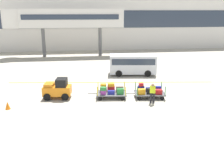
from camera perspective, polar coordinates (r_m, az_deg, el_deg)
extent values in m
plane|color=#A8A08E|center=(17.27, 1.74, -7.81)|extent=(120.00, 120.00, 0.00)
cube|color=yellow|center=(22.91, -0.32, -1.99)|extent=(19.24, 2.24, 0.01)
cube|color=silver|center=(41.86, -3.62, 12.21)|extent=(56.92, 2.40, 9.37)
cube|color=#2D3847|center=(40.59, -3.52, 12.78)|extent=(54.07, 0.12, 2.80)
cube|color=silver|center=(35.80, -9.60, 12.86)|extent=(14.85, 2.20, 2.60)
cylinder|color=silver|center=(37.03, -22.39, 12.04)|extent=(3.00, 3.00, 2.60)
cube|color=#2D3847|center=(34.65, -9.70, 13.13)|extent=(13.37, 0.08, 0.70)
cylinder|color=#59595B|center=(36.48, -15.84, 7.18)|extent=(0.50, 0.50, 4.19)
cylinder|color=#59595B|center=(36.12, -2.83, 7.66)|extent=(0.50, 0.50, 4.19)
cube|color=orange|center=(19.22, -12.80, -3.78)|extent=(2.20, 1.31, 0.70)
cube|color=black|center=(18.96, -11.83, -1.93)|extent=(0.90, 1.07, 0.60)
cube|color=orange|center=(19.21, -14.57, -2.43)|extent=(0.79, 1.00, 0.24)
cylinder|color=black|center=(19.97, -14.37, -4.23)|extent=(0.58, 0.24, 0.56)
cylinder|color=black|center=(19.01, -15.08, -5.26)|extent=(0.58, 0.24, 0.56)
cylinder|color=black|center=(19.69, -10.49, -4.27)|extent=(0.58, 0.24, 0.56)
cylinder|color=black|center=(18.73, -11.01, -5.32)|extent=(0.58, 0.24, 0.56)
cube|color=#4C4C4F|center=(18.90, -0.16, -4.58)|extent=(2.43, 1.63, 0.08)
cylinder|color=gold|center=(19.40, -3.31, -2.87)|extent=(0.06, 0.06, 0.70)
cylinder|color=gold|center=(18.18, -3.47, -4.11)|extent=(0.06, 0.06, 0.70)
cylinder|color=gold|center=(19.43, 2.94, -2.84)|extent=(0.06, 0.06, 0.70)
cylinder|color=gold|center=(18.21, 3.21, -4.08)|extent=(0.06, 0.06, 0.70)
cylinder|color=black|center=(19.54, -2.72, -4.56)|extent=(0.33, 0.13, 0.32)
cylinder|color=black|center=(18.42, -2.83, -5.80)|extent=(0.33, 0.13, 0.32)
cylinder|color=black|center=(19.56, 2.36, -4.53)|extent=(0.33, 0.13, 0.32)
cylinder|color=black|center=(18.44, 2.56, -5.77)|extent=(0.33, 0.13, 0.32)
cylinder|color=#333333|center=(18.95, -4.71, -4.65)|extent=(0.70, 0.12, 0.05)
cube|color=#726651|center=(19.12, -2.06, -3.71)|extent=(0.54, 0.32, 0.33)
cube|color=#8C338C|center=(18.53, -2.05, -4.33)|extent=(0.44, 0.32, 0.33)
cube|color=red|center=(19.12, -0.21, -3.53)|extent=(0.62, 0.38, 0.43)
cube|color=navy|center=(18.55, -0.19, -4.36)|extent=(0.57, 0.34, 0.29)
cube|color=#726651|center=(19.09, 1.83, -3.56)|extent=(0.59, 0.31, 0.44)
cube|color=#236B2D|center=(18.55, 1.96, -4.14)|extent=(0.54, 0.31, 0.43)
cube|color=orange|center=(19.02, -2.07, -2.80)|extent=(0.48, 0.36, 0.31)
cube|color=#236B2D|center=(18.44, -2.06, -3.50)|extent=(0.51, 0.46, 0.25)
cube|color=orange|center=(19.02, -0.21, -2.57)|extent=(0.50, 0.37, 0.24)
cube|color=#4C4C4F|center=(19.18, 8.87, -4.48)|extent=(2.43, 1.63, 0.08)
cylinder|color=#237033|center=(19.51, 5.54, -2.82)|extent=(0.06, 0.06, 0.70)
cylinder|color=#237033|center=(18.30, 5.98, -4.05)|extent=(0.06, 0.06, 0.70)
cylinder|color=#237033|center=(19.86, 11.62, -2.74)|extent=(0.06, 0.06, 0.70)
cylinder|color=#237033|center=(18.67, 12.46, -3.94)|extent=(0.06, 0.06, 0.70)
cylinder|color=black|center=(19.67, 6.08, -4.49)|extent=(0.33, 0.13, 0.32)
cylinder|color=black|center=(18.56, 6.52, -5.71)|extent=(0.33, 0.13, 0.32)
cylinder|color=black|center=(19.96, 11.01, -4.41)|extent=(0.33, 0.13, 0.32)
cylinder|color=black|center=(18.86, 11.74, -5.60)|extent=(0.33, 0.13, 0.32)
cylinder|color=#333333|center=(18.99, 4.39, -4.60)|extent=(0.70, 0.12, 0.05)
cube|color=navy|center=(19.30, 6.86, -3.45)|extent=(0.52, 0.30, 0.45)
cube|color=orange|center=(18.68, 6.99, -4.14)|extent=(0.55, 0.35, 0.41)
cube|color=navy|center=(19.45, 8.83, -3.62)|extent=(0.59, 0.37, 0.29)
cube|color=black|center=(18.84, 9.09, -4.02)|extent=(0.65, 0.42, 0.43)
cube|color=navy|center=(19.53, 10.68, -3.45)|extent=(0.60, 0.39, 0.40)
cube|color=red|center=(18.93, 10.96, -4.14)|extent=(0.57, 0.42, 0.36)
cube|color=red|center=(19.20, 6.89, -2.49)|extent=(0.33, 0.30, 0.23)
cylinder|color=black|center=(18.10, 9.16, -5.53)|extent=(0.16, 0.16, 0.82)
cylinder|color=black|center=(18.10, 9.80, -5.55)|extent=(0.16, 0.16, 0.82)
cube|color=#D1E51E|center=(17.78, 9.58, -3.61)|extent=(0.50, 0.51, 0.61)
sphere|color=#8C6647|center=(17.55, 9.63, -2.60)|extent=(0.22, 0.22, 0.22)
cube|color=silver|center=(25.56, 4.91, 2.40)|extent=(4.99, 2.46, 1.90)
cube|color=#2D3847|center=(25.48, 4.93, 3.28)|extent=(4.62, 2.45, 0.64)
cylinder|color=black|center=(24.82, 1.61, 0.15)|extent=(0.70, 0.32, 0.68)
cylinder|color=black|center=(25.08, 8.42, 0.15)|extent=(0.70, 0.32, 0.68)
cone|color=orange|center=(18.31, -23.43, -6.82)|extent=(0.36, 0.36, 0.55)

